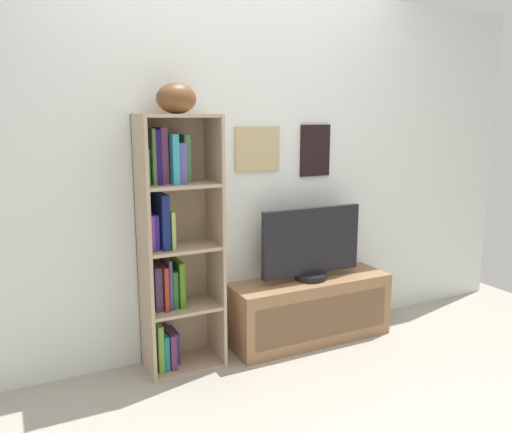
# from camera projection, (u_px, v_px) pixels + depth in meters

# --- Properties ---
(back_wall) EXTENTS (4.80, 0.08, 2.33)m
(back_wall) POSITION_uv_depth(u_px,v_px,m) (230.00, 173.00, 3.29)
(back_wall) COLOR silver
(back_wall) RESTS_ON ground
(bookshelf) EXTENTS (0.46, 0.30, 1.54)m
(bookshelf) POSITION_uv_depth(u_px,v_px,m) (171.00, 244.00, 3.04)
(bookshelf) COLOR tan
(bookshelf) RESTS_ON ground
(football) EXTENTS (0.28, 0.23, 0.17)m
(football) POSITION_uv_depth(u_px,v_px,m) (176.00, 98.00, 2.87)
(football) COLOR brown
(football) RESTS_ON bookshelf
(tv_stand) EXTENTS (1.13, 0.35, 0.44)m
(tv_stand) POSITION_uv_depth(u_px,v_px,m) (310.00, 309.00, 3.52)
(tv_stand) COLOR #906846
(tv_stand) RESTS_ON ground
(television) EXTENTS (0.73, 0.22, 0.49)m
(television) POSITION_uv_depth(u_px,v_px,m) (312.00, 244.00, 3.43)
(television) COLOR black
(television) RESTS_ON tv_stand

